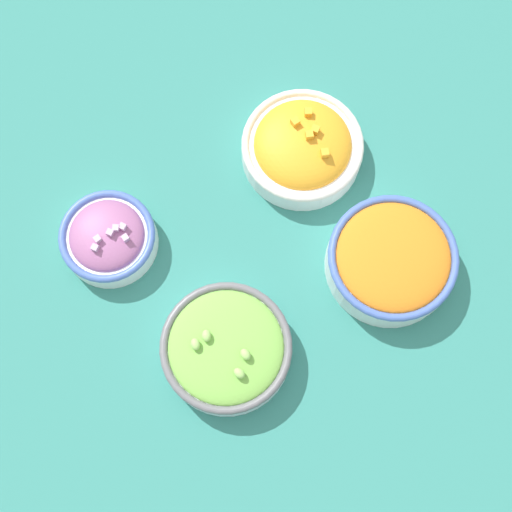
% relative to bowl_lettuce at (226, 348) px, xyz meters
% --- Properties ---
extents(ground_plane, '(3.00, 3.00, 0.00)m').
position_rel_bowl_lettuce_xyz_m(ground_plane, '(0.11, 0.10, -0.03)').
color(ground_plane, '#337F75').
extents(bowl_lettuce, '(0.19, 0.19, 0.07)m').
position_rel_bowl_lettuce_xyz_m(bowl_lettuce, '(0.00, 0.00, 0.00)').
color(bowl_lettuce, silver).
rests_on(bowl_lettuce, ground_plane).
extents(bowl_red_onion, '(0.15, 0.15, 0.07)m').
position_rel_bowl_lettuce_xyz_m(bowl_red_onion, '(-0.08, 0.24, -0.00)').
color(bowl_red_onion, white).
rests_on(bowl_red_onion, ground_plane).
extents(bowl_squash, '(0.19, 0.19, 0.08)m').
position_rel_bowl_lettuce_xyz_m(bowl_squash, '(0.26, 0.23, -0.00)').
color(bowl_squash, white).
rests_on(bowl_squash, ground_plane).
extents(bowl_carrots, '(0.20, 0.20, 0.07)m').
position_rel_bowl_lettuce_xyz_m(bowl_carrots, '(0.28, -0.00, 0.00)').
color(bowl_carrots, white).
rests_on(bowl_carrots, ground_plane).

